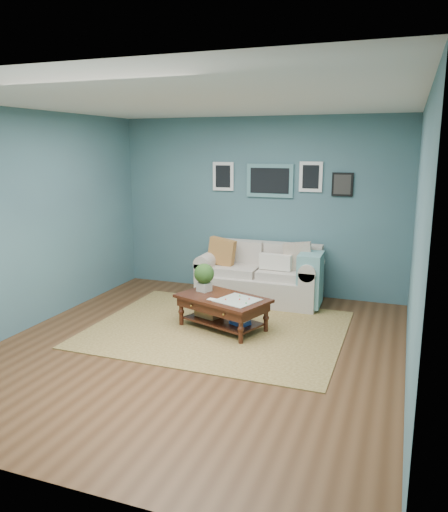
% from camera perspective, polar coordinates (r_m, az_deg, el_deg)
% --- Properties ---
extents(room_shell, '(5.00, 5.02, 2.70)m').
position_cam_1_polar(room_shell, '(5.47, -3.05, 3.01)').
color(room_shell, brown).
rests_on(room_shell, ground).
extents(area_rug, '(3.08, 2.47, 0.01)m').
position_cam_1_polar(area_rug, '(6.34, -0.75, -8.33)').
color(area_rug, brown).
rests_on(area_rug, ground).
extents(loveseat, '(1.82, 0.83, 0.94)m').
position_cam_1_polar(loveseat, '(7.41, 4.74, -2.27)').
color(loveseat, beige).
rests_on(loveseat, ground).
extents(coffee_table, '(1.27, 0.99, 0.78)m').
position_cam_1_polar(coffee_table, '(6.29, -0.51, -5.21)').
color(coffee_table, black).
rests_on(coffee_table, ground).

